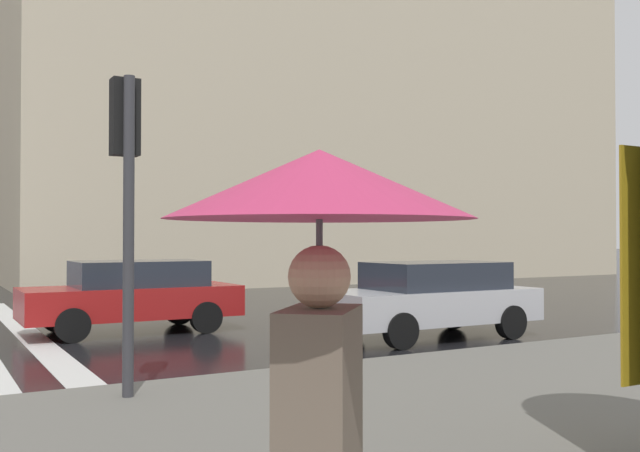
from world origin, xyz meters
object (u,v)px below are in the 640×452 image
at_px(traffic_signal_post, 126,166).
at_px(car_silver, 431,297).
at_px(pedestrian_with_floral_umbrella, 320,256).
at_px(car_red, 133,294).

height_order(traffic_signal_post, car_silver, traffic_signal_post).
distance_m(car_silver, pedestrian_with_floral_umbrella, 10.89).
xyz_separation_m(car_silver, pedestrian_with_floral_umbrella, (-8.23, 7.06, 1.04)).
relative_size(car_silver, car_red, 1.00).
bearing_deg(car_red, pedestrian_with_floral_umbrella, 168.25).
height_order(traffic_signal_post, pedestrian_with_floral_umbrella, traffic_signal_post).
distance_m(car_red, pedestrian_with_floral_umbrella, 12.02).
bearing_deg(car_silver, traffic_signal_post, 112.58).
distance_m(traffic_signal_post, car_silver, 7.10).
height_order(car_silver, car_red, same).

